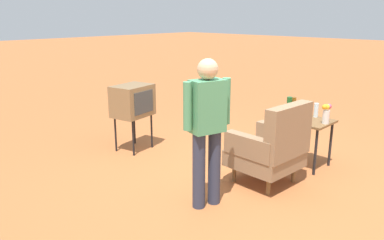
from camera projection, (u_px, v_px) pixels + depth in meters
name	position (u px, v px, depth m)	size (l,w,h in m)	color
ground_plane	(246.00, 180.00, 5.00)	(60.00, 60.00, 0.00)	#AD6033
armchair	(272.00, 147.00, 4.74)	(0.82, 0.82, 1.06)	brown
side_table	(309.00, 127.00, 5.31)	(0.56, 0.56, 0.67)	black
tv_on_stand	(133.00, 101.00, 5.92)	(0.67, 0.54, 1.03)	black
person_standing	(207.00, 125.00, 4.10)	(0.55, 0.31, 1.64)	#2D3347
bottle_tall_amber	(293.00, 108.00, 5.35)	(0.07, 0.07, 0.30)	brown
soda_can_blue	(304.00, 116.00, 5.26)	(0.07, 0.07, 0.12)	blue
bottle_short_clear	(316.00, 110.00, 5.42)	(0.06, 0.06, 0.20)	silver
bottle_wine_green	(289.00, 108.00, 5.27)	(0.07, 0.07, 0.32)	#1E5623
flower_vase	(326.00, 113.00, 5.09)	(0.15, 0.10, 0.27)	silver
shrub_far	(296.00, 123.00, 7.10)	(0.34, 0.34, 0.27)	#475B33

